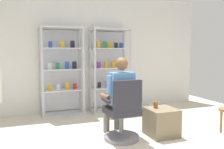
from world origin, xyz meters
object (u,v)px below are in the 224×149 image
(display_cabinet_left, at_px, (62,71))
(display_cabinet_right, at_px, (109,69))
(tea_glass, at_px, (156,105))
(office_chair, at_px, (123,116))
(seated_shopkeeper, at_px, (119,93))
(storage_crate, at_px, (161,122))

(display_cabinet_left, height_order, display_cabinet_right, same)
(tea_glass, bearing_deg, display_cabinet_right, 94.67)
(office_chair, xyz_separation_m, seated_shopkeeper, (-0.01, 0.16, 0.32))
(office_chair, distance_m, storage_crate, 0.70)
(storage_crate, relative_size, tea_glass, 4.43)
(display_cabinet_left, bearing_deg, seated_shopkeeper, -69.78)
(office_chair, height_order, seated_shopkeeper, seated_shopkeeper)
(storage_crate, distance_m, tea_glass, 0.29)
(tea_glass, bearing_deg, storage_crate, -43.43)
(display_cabinet_right, bearing_deg, office_chair, -103.48)
(display_cabinet_right, bearing_deg, display_cabinet_left, -179.95)
(office_chair, xyz_separation_m, tea_glass, (0.61, 0.05, 0.11))
(storage_crate, bearing_deg, office_chair, 178.48)
(storage_crate, bearing_deg, seated_shopkeeper, 165.14)
(seated_shopkeeper, bearing_deg, tea_glass, -10.55)
(display_cabinet_right, xyz_separation_m, office_chair, (-0.45, -1.90, -0.57))
(display_cabinet_right, relative_size, storage_crate, 4.05)
(office_chair, height_order, tea_glass, office_chair)
(display_cabinet_left, distance_m, storage_crate, 2.44)
(display_cabinet_left, xyz_separation_m, office_chair, (0.64, -1.90, -0.57))
(display_cabinet_right, bearing_deg, storage_crate, -83.38)
(seated_shopkeeper, bearing_deg, office_chair, -88.04)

